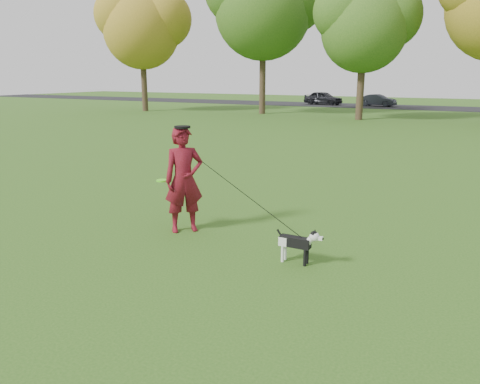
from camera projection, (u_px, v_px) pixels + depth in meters
The scene contains 8 objects.
ground at pixel (232, 248), 8.35m from camera, with size 120.00×120.00×0.00m, color #285116.
road at pixel (441, 108), 42.71m from camera, with size 120.00×7.00×0.02m, color black.
man at pixel (184, 180), 9.04m from camera, with size 0.75×0.49×2.06m, color #570C0C.
dog at pixel (299, 242), 7.58m from camera, with size 0.81×0.16×0.62m.
car_left at pixel (323, 98), 47.58m from camera, with size 1.58×3.92×1.34m, color black.
car_mid at pixel (378, 100), 45.15m from camera, with size 1.20×3.43×1.13m, color black.
man_held_items at pixel (250, 198), 8.10m from camera, with size 3.27×0.68×1.66m.
tree_row at pixel (409, 3), 29.58m from camera, with size 51.74×8.86×12.01m.
Camera 1 is at (3.76, -6.89, 3.01)m, focal length 35.00 mm.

